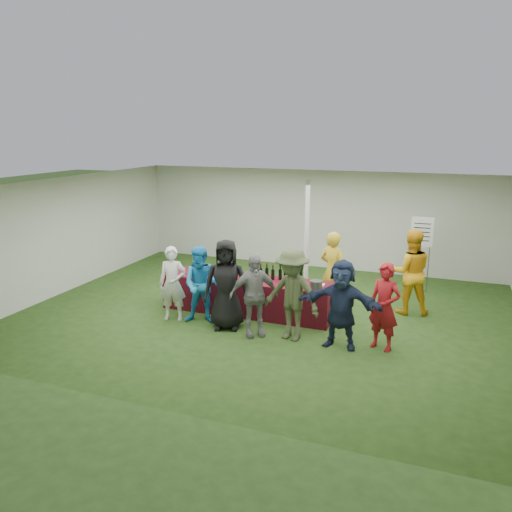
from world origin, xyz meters
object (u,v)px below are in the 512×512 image
at_px(dump_bucket, 316,285).
at_px(wine_list_sign, 421,238).
at_px(staff_back, 410,272).
at_px(customer_6, 384,307).
at_px(customer_0, 173,284).
at_px(serving_table, 247,295).
at_px(customer_4, 292,295).
at_px(customer_5, 341,304).
at_px(staff_pourer, 333,271).
at_px(customer_2, 226,285).
at_px(customer_1, 202,285).
at_px(customer_3, 254,295).

distance_m(dump_bucket, wine_list_sign, 3.48).
xyz_separation_m(staff_back, customer_6, (-0.28, -2.01, -0.11)).
relative_size(staff_back, customer_0, 1.18).
bearing_deg(serving_table, wine_list_sign, 39.78).
relative_size(wine_list_sign, customer_6, 1.15).
relative_size(staff_back, customer_4, 1.04).
bearing_deg(customer_6, wine_list_sign, 104.64).
bearing_deg(customer_4, customer_0, -169.20).
bearing_deg(customer_5, customer_6, 16.24).
bearing_deg(staff_pourer, staff_back, -144.75).
xyz_separation_m(serving_table, customer_0, (-1.26, -0.88, 0.38)).
height_order(serving_table, customer_2, customer_2).
distance_m(staff_back, customer_6, 2.03).
distance_m(staff_back, customer_2, 3.85).
distance_m(wine_list_sign, customer_6, 3.63).
bearing_deg(customer_5, serving_table, 157.91).
bearing_deg(staff_pourer, customer_1, 58.35).
distance_m(serving_table, dump_bucket, 1.61).
bearing_deg(serving_table, customer_6, -16.05).
bearing_deg(staff_back, customer_6, 67.35).
relative_size(staff_pourer, customer_3, 1.09).
relative_size(serving_table, customer_6, 2.31).
bearing_deg(wine_list_sign, customer_1, -137.77).
distance_m(customer_4, customer_6, 1.63).
bearing_deg(dump_bucket, customer_6, -24.15).
height_order(customer_3, customer_5, customer_5).
bearing_deg(customer_3, customer_2, 131.36).
xyz_separation_m(staff_pourer, customer_3, (-1.07, -1.89, -0.07)).
relative_size(wine_list_sign, customer_3, 1.15).
bearing_deg(staff_pourer, customer_6, 149.64).
xyz_separation_m(staff_pourer, customer_4, (-0.36, -1.81, 0.00)).
bearing_deg(customer_2, serving_table, 68.90).
relative_size(serving_table, customer_4, 2.10).
xyz_separation_m(customer_4, customer_5, (0.91, -0.02, -0.06)).
height_order(customer_2, customer_4, customer_2).
relative_size(staff_pourer, customer_6, 1.09).
bearing_deg(customer_0, customer_2, -16.45).
bearing_deg(wine_list_sign, customer_5, -106.63).
xyz_separation_m(staff_pourer, customer_2, (-1.69, -1.73, 0.03)).
height_order(dump_bucket, customer_5, customer_5).
distance_m(customer_0, customer_1, 0.63).
height_order(staff_back, customer_2, staff_back).
relative_size(dump_bucket, staff_back, 0.14).
bearing_deg(dump_bucket, wine_list_sign, 59.20).
bearing_deg(customer_5, customer_1, 179.00).
xyz_separation_m(customer_0, customer_2, (1.20, -0.03, 0.12)).
bearing_deg(customer_1, wine_list_sign, 27.90).
bearing_deg(dump_bucket, customer_5, -50.50).
relative_size(staff_pourer, staff_back, 0.95).
distance_m(customer_3, customer_5, 1.62).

